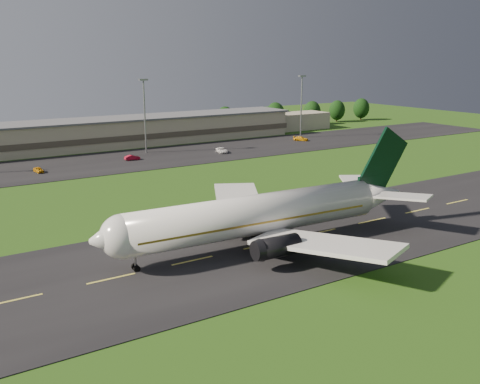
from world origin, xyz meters
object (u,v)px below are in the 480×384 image
service_vehicle_b (132,158)px  service_vehicle_d (301,139)px  terminal (129,132)px  service_vehicle_a (39,170)px  light_mast_east (301,99)px  light_mast_centre (144,107)px  airliner (261,215)px  service_vehicle_c (222,150)px

service_vehicle_b → service_vehicle_d: service_vehicle_d is taller
terminal → service_vehicle_a: 43.28m
terminal → service_vehicle_d: terminal is taller
light_mast_east → service_vehicle_b: light_mast_east is taller
light_mast_east → service_vehicle_b: bearing=-172.1°
service_vehicle_a → service_vehicle_b: (24.01, 2.99, 0.03)m
service_vehicle_d → service_vehicle_a: bearing=143.8°
light_mast_centre → airliner: bearing=-101.4°
terminal → service_vehicle_b: size_ratio=36.34×
terminal → service_vehicle_b: 26.65m
airliner → service_vehicle_c: (33.93, 68.50, -3.86)m
light_mast_east → service_vehicle_d: 14.26m
airliner → service_vehicle_d: bearing=51.1°
light_mast_centre → service_vehicle_c: bearing=-33.0°
light_mast_east → service_vehicle_b: (-62.53, -8.72, -11.98)m
light_mast_centre → service_vehicle_d: bearing=-7.0°
terminal → service_vehicle_a: size_ratio=39.33×
light_mast_east → light_mast_centre: bearing=180.0°
service_vehicle_a → service_vehicle_c: service_vehicle_c is taller
light_mast_centre → service_vehicle_c: light_mast_centre is taller
service_vehicle_a → service_vehicle_d: bearing=-5.1°
light_mast_east → service_vehicle_d: (-4.78, -6.14, -11.95)m
terminal → service_vehicle_d: 53.77m
airliner → service_vehicle_a: size_ratio=13.91×
airliner → service_vehicle_b: 71.95m
light_mast_east → service_vehicle_a: 88.15m
airliner → service_vehicle_b: (8.63, 71.33, -3.90)m
service_vehicle_a → service_vehicle_c: 49.31m
service_vehicle_b → service_vehicle_d: 57.81m
terminal → light_mast_east: bearing=-16.8°
terminal → service_vehicle_a: terminal is taller
airliner → service_vehicle_a: airliner is taller
terminal → service_vehicle_a: (-32.94, -27.89, -3.26)m
service_vehicle_b → service_vehicle_c: size_ratio=0.79×
service_vehicle_b → service_vehicle_c: service_vehicle_c is taller
terminal → light_mast_centre: size_ratio=7.13×
light_mast_east → service_vehicle_c: bearing=-162.8°
terminal → service_vehicle_d: size_ratio=30.50×
service_vehicle_c → light_mast_east: bearing=30.2°
terminal → light_mast_east: light_mast_east is taller
airliner → light_mast_east: bearing=51.4°
airliner → terminal: size_ratio=0.35×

